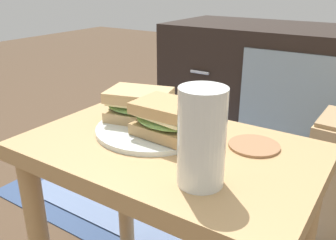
{
  "coord_description": "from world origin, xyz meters",
  "views": [
    {
      "loc": [
        0.34,
        -0.52,
        0.76
      ],
      "look_at": [
        -0.0,
        0.0,
        0.51
      ],
      "focal_mm": 38.36,
      "sensor_mm": 36.0,
      "label": 1
    }
  ],
  "objects_px": {
    "tv_cabinet": "(280,97)",
    "sandwich_front": "(139,105)",
    "beer_glass": "(202,139)",
    "sandwich_back": "(168,118)",
    "plate": "(153,129)",
    "coaster": "(254,146)"
  },
  "relations": [
    {
      "from": "sandwich_back",
      "to": "beer_glass",
      "type": "distance_m",
      "value": 0.17
    },
    {
      "from": "sandwich_back",
      "to": "plate",
      "type": "bearing_deg",
      "value": 160.18
    },
    {
      "from": "tv_cabinet",
      "to": "sandwich_front",
      "type": "bearing_deg",
      "value": -93.31
    },
    {
      "from": "coaster",
      "to": "plate",
      "type": "bearing_deg",
      "value": -168.04
    },
    {
      "from": "tv_cabinet",
      "to": "coaster",
      "type": "bearing_deg",
      "value": -77.02
    },
    {
      "from": "sandwich_front",
      "to": "beer_glass",
      "type": "relative_size",
      "value": 1.05
    },
    {
      "from": "tv_cabinet",
      "to": "plate",
      "type": "distance_m",
      "value": 0.93
    },
    {
      "from": "plate",
      "to": "coaster",
      "type": "bearing_deg",
      "value": 11.96
    },
    {
      "from": "beer_glass",
      "to": "sandwich_front",
      "type": "bearing_deg",
      "value": 147.92
    },
    {
      "from": "plate",
      "to": "sandwich_back",
      "type": "xyz_separation_m",
      "value": [
        0.05,
        -0.02,
        0.04
      ]
    },
    {
      "from": "sandwich_front",
      "to": "sandwich_back",
      "type": "relative_size",
      "value": 1.14
    },
    {
      "from": "tv_cabinet",
      "to": "coaster",
      "type": "height_order",
      "value": "tv_cabinet"
    },
    {
      "from": "tv_cabinet",
      "to": "sandwich_front",
      "type": "distance_m",
      "value": 0.92
    },
    {
      "from": "plate",
      "to": "sandwich_front",
      "type": "xyz_separation_m",
      "value": [
        -0.05,
        0.02,
        0.04
      ]
    },
    {
      "from": "sandwich_front",
      "to": "sandwich_back",
      "type": "height_order",
      "value": "sandwich_back"
    },
    {
      "from": "tv_cabinet",
      "to": "beer_glass",
      "type": "bearing_deg",
      "value": -80.35
    },
    {
      "from": "sandwich_front",
      "to": "sandwich_back",
      "type": "xyz_separation_m",
      "value": [
        0.1,
        -0.04,
        0.0
      ]
    },
    {
      "from": "tv_cabinet",
      "to": "sandwich_back",
      "type": "height_order",
      "value": "tv_cabinet"
    },
    {
      "from": "sandwich_back",
      "to": "beer_glass",
      "type": "height_order",
      "value": "beer_glass"
    },
    {
      "from": "tv_cabinet",
      "to": "sandwich_back",
      "type": "distance_m",
      "value": 0.95
    },
    {
      "from": "coaster",
      "to": "beer_glass",
      "type": "bearing_deg",
      "value": -98.1
    },
    {
      "from": "plate",
      "to": "sandwich_front",
      "type": "distance_m",
      "value": 0.06
    }
  ]
}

